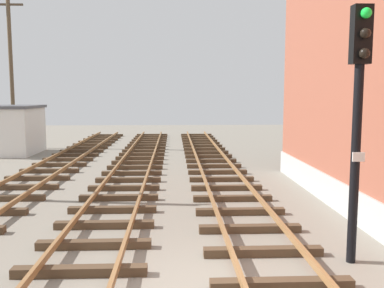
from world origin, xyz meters
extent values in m
cube|color=#4C3826|center=(1.40, 0.00, 0.09)|extent=(2.50, 0.24, 0.18)
cube|color=#4C3826|center=(1.40, 1.52, 0.09)|extent=(2.50, 0.24, 0.18)
cube|color=#4C3826|center=(1.40, 3.03, 0.09)|extent=(2.50, 0.24, 0.18)
cube|color=#4C3826|center=(1.40, 4.55, 0.09)|extent=(2.50, 0.24, 0.18)
cube|color=#4C3826|center=(1.40, 6.07, 0.09)|extent=(2.50, 0.24, 0.18)
cube|color=#4C3826|center=(1.40, 7.59, 0.09)|extent=(2.50, 0.24, 0.18)
cube|color=#4C3826|center=(1.40, 9.10, 0.09)|extent=(2.50, 0.24, 0.18)
cube|color=#4C3826|center=(1.40, 10.62, 0.09)|extent=(2.50, 0.24, 0.18)
cube|color=#4C3826|center=(1.40, 12.14, 0.09)|extent=(2.50, 0.24, 0.18)
cube|color=#4C3826|center=(1.40, 13.65, 0.09)|extent=(2.50, 0.24, 0.18)
cube|color=#4C3826|center=(1.40, 15.17, 0.09)|extent=(2.50, 0.24, 0.18)
cube|color=#4C3826|center=(1.40, 16.69, 0.09)|extent=(2.50, 0.24, 0.18)
cube|color=#4C3826|center=(1.40, 18.21, 0.09)|extent=(2.50, 0.24, 0.18)
cube|color=#4C3826|center=(1.40, 19.72, 0.09)|extent=(2.50, 0.24, 0.18)
cube|color=#4C3826|center=(1.40, 21.24, 0.09)|extent=(2.50, 0.24, 0.18)
cube|color=#4C3826|center=(1.40, 22.76, 0.09)|extent=(2.50, 0.24, 0.18)
cube|color=#4C3826|center=(1.40, 24.27, 0.09)|extent=(2.50, 0.24, 0.18)
cube|color=#4C3826|center=(1.40, 25.79, 0.09)|extent=(2.50, 0.24, 0.18)
cube|color=#4C3826|center=(1.40, 27.31, 0.09)|extent=(2.50, 0.24, 0.18)
cube|color=olive|center=(0.68, 0.00, 0.25)|extent=(0.08, 56.14, 0.14)
cube|color=olive|center=(2.12, 0.00, 0.25)|extent=(0.08, 56.14, 0.14)
cube|color=#4C3826|center=(-2.21, 0.70, 0.09)|extent=(2.50, 0.24, 0.18)
cube|color=#4C3826|center=(-2.21, 2.11, 0.09)|extent=(2.50, 0.24, 0.18)
cube|color=#4C3826|center=(-2.21, 3.51, 0.09)|extent=(2.50, 0.24, 0.18)
cube|color=#4C3826|center=(-2.21, 4.91, 0.09)|extent=(2.50, 0.24, 0.18)
cube|color=#4C3826|center=(-2.21, 6.32, 0.09)|extent=(2.50, 0.24, 0.18)
cube|color=#4C3826|center=(-2.21, 7.72, 0.09)|extent=(2.50, 0.24, 0.18)
cube|color=#4C3826|center=(-2.21, 9.12, 0.09)|extent=(2.50, 0.24, 0.18)
cube|color=#4C3826|center=(-2.21, 10.53, 0.09)|extent=(2.50, 0.24, 0.18)
cube|color=#4C3826|center=(-2.21, 11.93, 0.09)|extent=(2.50, 0.24, 0.18)
cube|color=#4C3826|center=(-2.21, 13.33, 0.09)|extent=(2.50, 0.24, 0.18)
cube|color=#4C3826|center=(-2.21, 14.74, 0.09)|extent=(2.50, 0.24, 0.18)
cube|color=#4C3826|center=(-2.21, 16.14, 0.09)|extent=(2.50, 0.24, 0.18)
cube|color=#4C3826|center=(-2.21, 17.54, 0.09)|extent=(2.50, 0.24, 0.18)
cube|color=#4C3826|center=(-2.21, 18.95, 0.09)|extent=(2.50, 0.24, 0.18)
cube|color=#4C3826|center=(-2.21, 20.35, 0.09)|extent=(2.50, 0.24, 0.18)
cube|color=#4C3826|center=(-2.21, 21.75, 0.09)|extent=(2.50, 0.24, 0.18)
cube|color=#4C3826|center=(-2.21, 23.16, 0.09)|extent=(2.50, 0.24, 0.18)
cube|color=#4C3826|center=(-2.21, 24.56, 0.09)|extent=(2.50, 0.24, 0.18)
cube|color=#4C3826|center=(-2.21, 25.96, 0.09)|extent=(2.50, 0.24, 0.18)
cube|color=#4C3826|center=(-2.21, 27.37, 0.09)|extent=(2.50, 0.24, 0.18)
cube|color=olive|center=(-2.93, 0.00, 0.25)|extent=(0.08, 56.14, 0.14)
cube|color=olive|center=(-1.49, 0.00, 0.25)|extent=(0.08, 56.14, 0.14)
cube|color=#4C3826|center=(-5.83, 6.42, 0.09)|extent=(2.50, 0.24, 0.18)
cube|color=#4C3826|center=(-5.83, 8.02, 0.09)|extent=(2.50, 0.24, 0.18)
cube|color=#4C3826|center=(-5.83, 9.62, 0.09)|extent=(2.50, 0.24, 0.18)
cube|color=#4C3826|center=(-5.83, 11.23, 0.09)|extent=(2.50, 0.24, 0.18)
cube|color=#4C3826|center=(-5.83, 12.83, 0.09)|extent=(2.50, 0.24, 0.18)
cube|color=#4C3826|center=(-5.83, 14.43, 0.09)|extent=(2.50, 0.24, 0.18)
cube|color=#4C3826|center=(-5.83, 16.04, 0.09)|extent=(2.50, 0.24, 0.18)
cube|color=#4C3826|center=(-5.83, 17.64, 0.09)|extent=(2.50, 0.24, 0.18)
cube|color=#4C3826|center=(-5.83, 19.25, 0.09)|extent=(2.50, 0.24, 0.18)
cube|color=#4C3826|center=(-5.83, 20.85, 0.09)|extent=(2.50, 0.24, 0.18)
cube|color=#4C3826|center=(-5.83, 22.45, 0.09)|extent=(2.50, 0.24, 0.18)
cube|color=#4C3826|center=(-5.83, 24.06, 0.09)|extent=(2.50, 0.24, 0.18)
cube|color=#4C3826|center=(-5.83, 25.66, 0.09)|extent=(2.50, 0.24, 0.18)
cube|color=#4C3826|center=(-5.83, 27.27, 0.09)|extent=(2.50, 0.24, 0.18)
cylinder|color=black|center=(3.10, 1.12, 1.97)|extent=(0.18, 0.18, 3.93)
cube|color=black|center=(3.10, 1.12, 4.48)|extent=(0.36, 0.24, 1.10)
sphere|color=#19E53F|center=(3.10, 0.94, 4.85)|extent=(0.20, 0.20, 0.20)
sphere|color=black|center=(3.10, 0.94, 4.48)|extent=(0.20, 0.20, 0.20)
sphere|color=black|center=(3.10, 0.94, 4.12)|extent=(0.20, 0.20, 0.20)
cube|color=white|center=(3.10, 0.98, 2.16)|extent=(0.24, 0.03, 0.18)
cube|color=silver|center=(-9.71, 17.37, 1.30)|extent=(2.80, 3.60, 2.60)
cube|color=#4C4C51|center=(-9.71, 17.37, 2.68)|extent=(3.00, 3.80, 0.16)
cylinder|color=brown|center=(-10.57, 20.09, 4.63)|extent=(0.24, 0.24, 9.26)
cube|color=#4C3D2D|center=(-10.57, 20.09, 8.86)|extent=(1.80, 0.12, 0.12)
camera|label=1|loc=(-0.46, -6.84, 3.35)|focal=39.18mm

